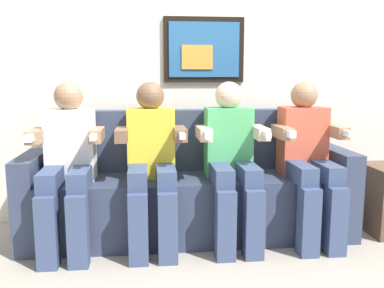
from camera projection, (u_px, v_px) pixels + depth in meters
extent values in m
plane|color=#9E9384|center=(194.00, 252.00, 2.75)|extent=(6.13, 6.13, 0.00)
cube|color=silver|center=(183.00, 56.00, 3.29)|extent=(4.71, 0.05, 2.60)
cube|color=black|center=(204.00, 50.00, 3.26)|extent=(0.63, 0.03, 0.50)
cube|color=#26598C|center=(204.00, 50.00, 3.25)|extent=(0.55, 0.02, 0.42)
cube|color=orange|center=(197.00, 57.00, 3.24)|extent=(0.24, 0.02, 0.18)
cube|color=#333D56|center=(190.00, 206.00, 3.00)|extent=(2.03, 0.58, 0.45)
cube|color=#333D56|center=(187.00, 140.00, 3.14)|extent=(2.03, 0.14, 0.45)
cube|color=#333D56|center=(33.00, 200.00, 2.87)|extent=(0.14, 0.58, 0.62)
cube|color=#333D56|center=(335.00, 190.00, 3.10)|extent=(0.14, 0.58, 0.62)
cube|color=white|center=(71.00, 145.00, 2.83)|extent=(0.32, 0.20, 0.48)
sphere|color=#9E7556|center=(68.00, 96.00, 2.77)|extent=(0.19, 0.19, 0.19)
cube|color=#38476B|center=(52.00, 178.00, 2.65)|extent=(0.12, 0.40, 0.12)
cube|color=#38476B|center=(81.00, 177.00, 2.67)|extent=(0.12, 0.40, 0.12)
cube|color=#38476B|center=(47.00, 232.00, 2.50)|extent=(0.12, 0.12, 0.45)
cube|color=#38476B|center=(78.00, 231.00, 2.52)|extent=(0.12, 0.12, 0.45)
cube|color=#9E7556|center=(36.00, 136.00, 2.68)|extent=(0.08, 0.28, 0.08)
cube|color=#9E7556|center=(97.00, 135.00, 2.72)|extent=(0.08, 0.28, 0.08)
cube|color=white|center=(94.00, 137.00, 2.56)|extent=(0.04, 0.13, 0.04)
cube|color=white|center=(30.00, 138.00, 2.52)|extent=(0.04, 0.10, 0.04)
cube|color=yellow|center=(151.00, 143.00, 2.89)|extent=(0.32, 0.20, 0.48)
sphere|color=brown|center=(150.00, 96.00, 2.83)|extent=(0.19, 0.19, 0.19)
cube|color=#38476B|center=(138.00, 176.00, 2.71)|extent=(0.12, 0.40, 0.12)
cube|color=#38476B|center=(166.00, 175.00, 2.73)|extent=(0.12, 0.40, 0.12)
cube|color=#38476B|center=(138.00, 229.00, 2.56)|extent=(0.12, 0.12, 0.45)
cube|color=#38476B|center=(168.00, 227.00, 2.58)|extent=(0.12, 0.12, 0.45)
cube|color=brown|center=(122.00, 134.00, 2.73)|extent=(0.08, 0.28, 0.08)
cube|color=brown|center=(180.00, 134.00, 2.78)|extent=(0.08, 0.28, 0.08)
cube|color=white|center=(182.00, 135.00, 2.62)|extent=(0.04, 0.13, 0.04)
cube|color=#4CB266|center=(228.00, 142.00, 2.94)|extent=(0.32, 0.20, 0.48)
sphere|color=beige|center=(229.00, 95.00, 2.89)|extent=(0.19, 0.19, 0.19)
cube|color=#38476B|center=(220.00, 173.00, 2.77)|extent=(0.12, 0.40, 0.12)
cube|color=#38476B|center=(247.00, 173.00, 2.79)|extent=(0.12, 0.40, 0.12)
cube|color=#38476B|center=(225.00, 225.00, 2.62)|extent=(0.12, 0.12, 0.45)
cube|color=#38476B|center=(253.00, 224.00, 2.64)|extent=(0.12, 0.12, 0.45)
cube|color=beige|center=(204.00, 133.00, 2.79)|extent=(0.08, 0.28, 0.08)
cube|color=beige|center=(259.00, 132.00, 2.83)|extent=(0.08, 0.28, 0.08)
cube|color=white|center=(266.00, 134.00, 2.68)|extent=(0.04, 0.13, 0.04)
cube|color=white|center=(207.00, 135.00, 2.63)|extent=(0.04, 0.10, 0.04)
cube|color=#D8593F|center=(302.00, 140.00, 3.00)|extent=(0.32, 0.20, 0.48)
sphere|color=#9E7556|center=(304.00, 95.00, 2.95)|extent=(0.19, 0.19, 0.19)
cube|color=#38476B|center=(299.00, 171.00, 2.83)|extent=(0.12, 0.40, 0.12)
cube|color=#38476B|center=(325.00, 171.00, 2.85)|extent=(0.12, 0.40, 0.12)
cube|color=#38476B|center=(309.00, 222.00, 2.68)|extent=(0.12, 0.12, 0.45)
cube|color=#38476B|center=(335.00, 221.00, 2.70)|extent=(0.12, 0.12, 0.45)
cube|color=#9E7556|center=(282.00, 132.00, 2.85)|extent=(0.08, 0.28, 0.08)
cube|color=#9E7556|center=(336.00, 131.00, 2.89)|extent=(0.08, 0.28, 0.08)
cube|color=white|center=(347.00, 133.00, 2.73)|extent=(0.04, 0.13, 0.04)
cube|color=white|center=(290.00, 134.00, 2.69)|extent=(0.04, 0.10, 0.04)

